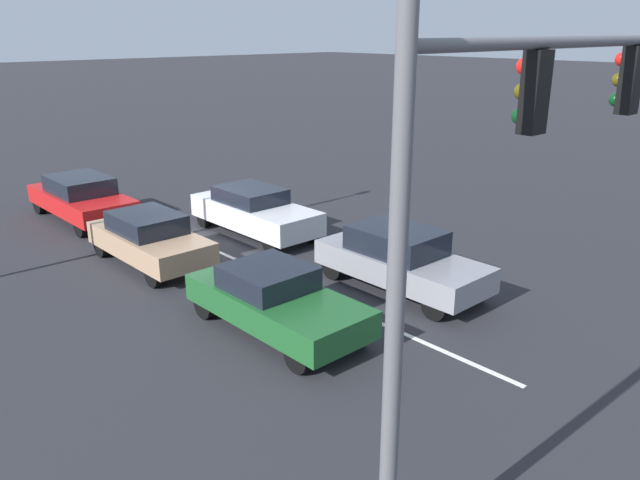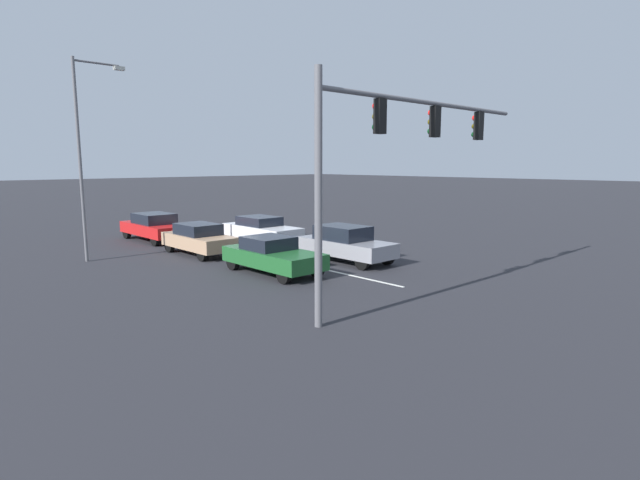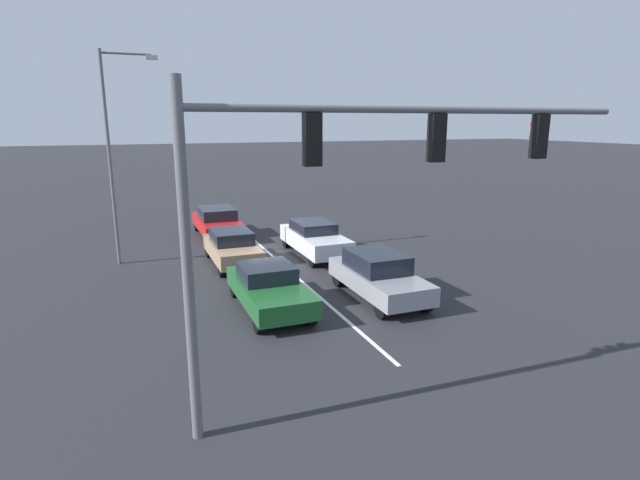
{
  "view_description": "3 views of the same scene",
  "coord_description": "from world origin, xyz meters",
  "px_view_note": "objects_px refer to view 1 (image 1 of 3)",
  "views": [
    {
      "loc": [
        9.42,
        15.66,
        6.16
      ],
      "look_at": [
        1.37,
        6.93,
        2.14
      ],
      "focal_mm": 35.0,
      "sensor_mm": 36.0,
      "label": 1
    },
    {
      "loc": [
        13.49,
        21.03,
        4.2
      ],
      "look_at": [
        -0.0,
        6.75,
        1.17
      ],
      "focal_mm": 28.0,
      "sensor_mm": 36.0,
      "label": 2
    },
    {
      "loc": [
        5.87,
        20.52,
        5.8
      ],
      "look_at": [
        -0.07,
        5.51,
        1.95
      ],
      "focal_mm": 28.0,
      "sensor_mm": 36.0,
      "label": 3
    }
  ],
  "objects_px": {
    "car_gray_leftlane_front": "(400,259)",
    "car_white_leftlane_second": "(254,211)",
    "car_tan_midlane_second": "(149,238)",
    "car_darkgreen_midlane_front": "(275,299)",
    "traffic_signal_gantry": "(560,141)",
    "car_red_midlane_third": "(81,197)"
  },
  "relations": [
    {
      "from": "car_gray_leftlane_front",
      "to": "car_white_leftlane_second",
      "type": "height_order",
      "value": "car_gray_leftlane_front"
    },
    {
      "from": "car_white_leftlane_second",
      "to": "car_tan_midlane_second",
      "type": "distance_m",
      "value": 3.73
    },
    {
      "from": "car_darkgreen_midlane_front",
      "to": "car_tan_midlane_second",
      "type": "xyz_separation_m",
      "value": [
        0.02,
        -5.47,
        0.03
      ]
    },
    {
      "from": "car_tan_midlane_second",
      "to": "car_darkgreen_midlane_front",
      "type": "bearing_deg",
      "value": 90.17
    },
    {
      "from": "car_gray_leftlane_front",
      "to": "traffic_signal_gantry",
      "type": "relative_size",
      "value": 0.46
    },
    {
      "from": "car_darkgreen_midlane_front",
      "to": "traffic_signal_gantry",
      "type": "relative_size",
      "value": 0.45
    },
    {
      "from": "car_gray_leftlane_front",
      "to": "car_tan_midlane_second",
      "type": "distance_m",
      "value": 6.88
    },
    {
      "from": "car_gray_leftlane_front",
      "to": "traffic_signal_gantry",
      "type": "height_order",
      "value": "traffic_signal_gantry"
    },
    {
      "from": "car_darkgreen_midlane_front",
      "to": "car_white_leftlane_second",
      "type": "distance_m",
      "value": 6.76
    },
    {
      "from": "car_darkgreen_midlane_front",
      "to": "car_white_leftlane_second",
      "type": "height_order",
      "value": "car_white_leftlane_second"
    },
    {
      "from": "car_darkgreen_midlane_front",
      "to": "car_white_leftlane_second",
      "type": "xyz_separation_m",
      "value": [
        -3.71,
        -5.66,
        0.05
      ]
    },
    {
      "from": "car_gray_leftlane_front",
      "to": "car_tan_midlane_second",
      "type": "xyz_separation_m",
      "value": [
        3.72,
        -5.79,
        -0.05
      ]
    },
    {
      "from": "car_gray_leftlane_front",
      "to": "car_darkgreen_midlane_front",
      "type": "bearing_deg",
      "value": -4.96
    },
    {
      "from": "car_white_leftlane_second",
      "to": "car_tan_midlane_second",
      "type": "height_order",
      "value": "car_white_leftlane_second"
    },
    {
      "from": "car_red_midlane_third",
      "to": "car_tan_midlane_second",
      "type": "bearing_deg",
      "value": 86.0
    },
    {
      "from": "car_gray_leftlane_front",
      "to": "car_red_midlane_third",
      "type": "xyz_separation_m",
      "value": [
        3.34,
        -11.21,
        -0.01
      ]
    },
    {
      "from": "car_white_leftlane_second",
      "to": "traffic_signal_gantry",
      "type": "bearing_deg",
      "value": 72.37
    },
    {
      "from": "car_tan_midlane_second",
      "to": "car_red_midlane_third",
      "type": "bearing_deg",
      "value": -94.0
    },
    {
      "from": "car_gray_leftlane_front",
      "to": "car_tan_midlane_second",
      "type": "relative_size",
      "value": 1.07
    },
    {
      "from": "car_white_leftlane_second",
      "to": "car_red_midlane_third",
      "type": "bearing_deg",
      "value": -57.4
    },
    {
      "from": "traffic_signal_gantry",
      "to": "car_gray_leftlane_front",
      "type": "bearing_deg",
      "value": -123.42
    },
    {
      "from": "traffic_signal_gantry",
      "to": "car_darkgreen_midlane_front",
      "type": "bearing_deg",
      "value": -89.49
    }
  ]
}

